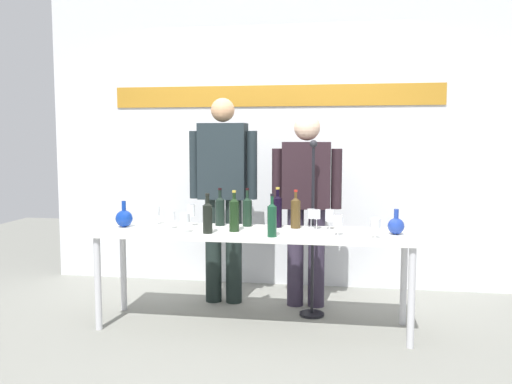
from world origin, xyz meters
TOP-DOWN VIEW (x-y plane):
  - ground_plane at (0.00, 0.00)m, footprint 10.00×10.00m
  - back_wall at (0.00, 1.29)m, footprint 4.51×0.11m
  - display_table at (0.00, 0.00)m, footprint 2.39×0.58m
  - decanter_blue_left at (-1.02, 0.00)m, footprint 0.13×0.13m
  - decanter_blue_right at (1.04, 0.00)m, footprint 0.12×0.12m
  - presenter_left at (-0.36, 0.60)m, footprint 0.59×0.22m
  - presenter_right at (0.36, 0.60)m, footprint 0.59×0.22m
  - wine_bottle_0 at (-0.30, 0.19)m, footprint 0.08×0.08m
  - wine_bottle_1 at (-0.30, -0.17)m, footprint 0.07×0.07m
  - wine_bottle_2 at (0.31, 0.16)m, footprint 0.08×0.08m
  - wine_bottle_3 at (-0.08, 0.19)m, footprint 0.07×0.07m
  - wine_bottle_4 at (-0.13, -0.06)m, footprint 0.07×0.07m
  - wine_bottle_5 at (0.18, -0.24)m, footprint 0.07×0.07m
  - wine_bottle_6 at (0.17, 0.18)m, footprint 0.07×0.07m
  - wine_glass_left_0 at (-0.81, 0.14)m, footprint 0.07×0.07m
  - wine_glass_left_1 at (-0.63, -0.02)m, footprint 0.07×0.07m
  - wine_glass_left_2 at (-0.51, 0.13)m, footprint 0.06×0.06m
  - wine_glass_left_3 at (-0.47, -0.18)m, footprint 0.07×0.07m
  - wine_glass_right_0 at (0.63, -0.11)m, footprint 0.07×0.07m
  - wine_glass_right_1 at (0.57, 0.13)m, footprint 0.06×0.06m
  - wine_glass_right_2 at (0.42, 0.22)m, footprint 0.06×0.06m
  - wine_glass_right_3 at (0.89, -0.20)m, footprint 0.07×0.07m
  - wine_glass_right_4 at (0.47, 0.14)m, footprint 0.06×0.06m
  - microphone_stand at (0.43, 0.34)m, footprint 0.20×0.20m

SIDE VIEW (x-z plane):
  - ground_plane at x=0.00m, z-range 0.00..0.00m
  - microphone_stand at x=0.43m, z-range -0.24..1.18m
  - display_table at x=0.00m, z-range 0.31..1.05m
  - decanter_blue_right at x=1.04m, z-range 0.72..0.90m
  - decanter_blue_left at x=-1.02m, z-range 0.71..0.92m
  - wine_glass_left_1 at x=-0.63m, z-range 0.78..0.92m
  - wine_glass_right_2 at x=0.42m, z-range 0.77..0.92m
  - wine_glass_right_3 at x=0.89m, z-range 0.78..0.92m
  - wine_glass_left_3 at x=-0.47m, z-range 0.78..0.92m
  - wine_glass_right_1 at x=0.57m, z-range 0.77..0.93m
  - wine_glass_right_0 at x=0.63m, z-range 0.78..0.93m
  - wine_glass_left_0 at x=-0.81m, z-range 0.78..0.93m
  - wine_glass_right_4 at x=0.47m, z-range 0.78..0.93m
  - wine_glass_left_2 at x=-0.51m, z-range 0.78..0.95m
  - wine_bottle_3 at x=-0.08m, z-range 0.72..1.02m
  - wine_bottle_0 at x=-0.30m, z-range 0.72..1.02m
  - wine_bottle_1 at x=-0.30m, z-range 0.72..1.02m
  - wine_bottle_2 at x=0.31m, z-range 0.72..1.02m
  - wine_bottle_5 at x=0.18m, z-range 0.72..1.02m
  - wine_bottle_4 at x=-0.13m, z-range 0.73..1.03m
  - wine_bottle_6 at x=0.17m, z-range 0.72..1.04m
  - presenter_right at x=0.36m, z-range 0.12..1.75m
  - presenter_left at x=-0.36m, z-range 0.13..1.90m
  - back_wall at x=0.00m, z-range 0.00..3.00m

